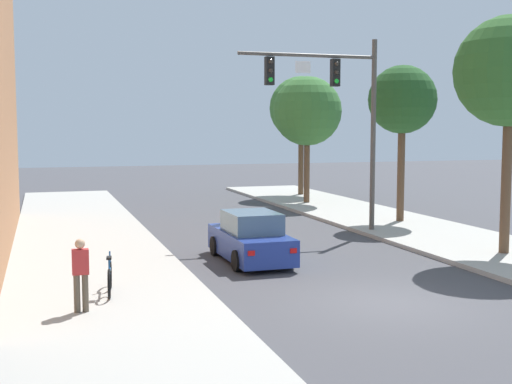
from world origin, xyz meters
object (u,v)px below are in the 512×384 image
Objects in this scene: street_tree_nearest at (510,72)px; street_tree_third at (307,111)px; street_tree_farthest at (301,109)px; bicycle_leaning at (110,278)px; pedestrian_sidewalk_left_walker at (81,271)px; street_tree_second at (402,101)px; car_lead_blue at (251,239)px; traffic_signal_mast at (338,100)px.

street_tree_nearest is 15.78m from street_tree_third.
bicycle_leaning is at bearing -122.04° from street_tree_farthest.
pedestrian_sidewalk_left_walker is 0.24× the size of street_tree_second.
street_tree_nearest reaches higher than street_tree_farthest.
car_lead_blue is 2.41× the size of bicycle_leaning.
bicycle_leaning is at bearing -125.07° from street_tree_third.
bicycle_leaning is 0.26× the size of street_tree_second.
street_tree_nearest reaches higher than car_lead_blue.
street_tree_farthest is (13.52, 21.60, 4.82)m from bicycle_leaning.
street_tree_farthest is at bearing 58.28° from pedestrian_sidewalk_left_walker.
street_tree_nearest reaches higher than street_tree_second.
traffic_signal_mast reaches higher than car_lead_blue.
street_tree_third is 0.95× the size of street_tree_farthest.
street_tree_second is (3.90, 1.87, 0.08)m from traffic_signal_mast.
street_tree_farthest is at bearing 64.09° from car_lead_blue.
street_tree_farthest is at bearing 72.69° from street_tree_third.
car_lead_blue is at bearing 42.11° from pedestrian_sidewalk_left_walker.
street_tree_nearest reaches higher than pedestrian_sidewalk_left_walker.
street_tree_nearest is 7.76m from street_tree_second.
traffic_signal_mast is 14.25m from pedestrian_sidewalk_left_walker.
street_tree_second is at bearing 25.60° from traffic_signal_mast.
street_tree_third is at bearing 55.52° from pedestrian_sidewalk_left_walker.
street_tree_nearest is at bearing -12.49° from car_lead_blue.
street_tree_nearest is at bearing 7.28° from bicycle_leaning.
pedestrian_sidewalk_left_walker is 1.76m from bicycle_leaning.
street_tree_farthest reaches higher than street_tree_second.
street_tree_third reaches higher than car_lead_blue.
street_tree_nearest is (13.56, 3.13, 4.92)m from pedestrian_sidewalk_left_walker.
street_tree_farthest is (0.15, 12.26, -0.01)m from street_tree_second.
street_tree_nearest is at bearing -94.26° from street_tree_second.
street_tree_second is at bearing 37.49° from pedestrian_sidewalk_left_walker.
car_lead_blue is 9.83m from street_tree_nearest.
bicycle_leaning is 14.00m from street_tree_nearest.
traffic_signal_mast is 1.10× the size of street_tree_third.
street_tree_nearest is (3.33, -5.84, 0.68)m from traffic_signal_mast.
street_tree_second is 8.12m from street_tree_third.
bicycle_leaning is 0.23× the size of street_tree_nearest.
car_lead_blue is at bearing 36.19° from bicycle_leaning.
traffic_signal_mast is 1.11× the size of street_tree_second.
street_tree_second is 12.26m from street_tree_farthest.
bicycle_leaning is at bearing -172.72° from street_tree_nearest.
traffic_signal_mast is 4.25× the size of bicycle_leaning.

